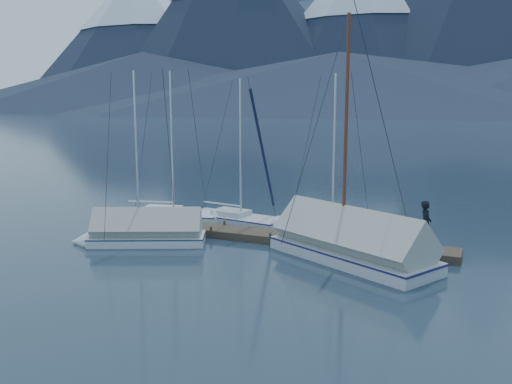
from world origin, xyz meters
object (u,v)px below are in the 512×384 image
at_px(sailboat_open_left, 182,218).
at_px(sailboat_covered_far, 137,235).
at_px(person, 426,224).
at_px(sailboat_open_right, 341,232).
at_px(sailboat_covered_near, 340,245).
at_px(sailboat_open_mid, 248,222).

distance_m(sailboat_open_left, sailboat_covered_far, 4.99).
bearing_deg(person, sailboat_open_right, 57.39).
bearing_deg(sailboat_open_left, sailboat_covered_near, -19.99).
distance_m(sailboat_open_mid, sailboat_covered_near, 7.18).
relative_size(sailboat_open_mid, sailboat_covered_near, 0.77).
relative_size(sailboat_open_mid, person, 4.25).
distance_m(sailboat_open_right, sailboat_covered_far, 9.55).
xyz_separation_m(sailboat_open_left, sailboat_covered_far, (0.66, -4.94, 0.26)).
bearing_deg(sailboat_open_mid, sailboat_covered_far, -118.56).
relative_size(sailboat_open_mid, sailboat_open_right, 0.98).
relative_size(sailboat_open_left, sailboat_covered_near, 0.81).
distance_m(sailboat_open_right, sailboat_covered_near, 3.95).
relative_size(sailboat_open_right, sailboat_covered_near, 0.78).
bearing_deg(sailboat_open_right, sailboat_covered_near, -75.95).
relative_size(sailboat_open_left, sailboat_covered_far, 1.03).
distance_m(sailboat_open_left, sailboat_open_mid, 3.68).
distance_m(sailboat_open_mid, person, 9.37).
distance_m(sailboat_covered_near, person, 3.75).
bearing_deg(sailboat_covered_near, sailboat_open_mid, 145.93).
height_order(sailboat_open_mid, sailboat_covered_near, sailboat_covered_near).
bearing_deg(sailboat_open_right, sailboat_open_mid, 177.69).
distance_m(sailboat_open_mid, sailboat_open_right, 4.98).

